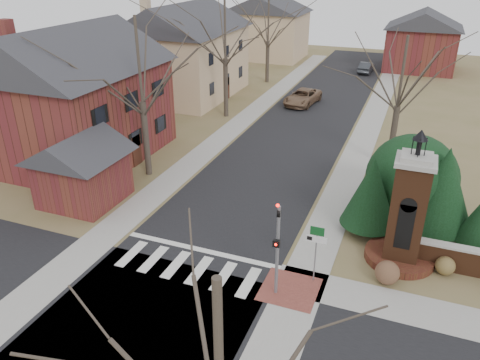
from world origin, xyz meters
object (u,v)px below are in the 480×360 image
at_px(pickup_truck, 303,97).
at_px(distant_car, 366,67).
at_px(traffic_signal_pole, 278,242).
at_px(sign_post, 316,243).
at_px(brick_gate_monument, 406,220).

xyz_separation_m(pickup_truck, distant_car, (3.84, 15.60, -0.06)).
bearing_deg(distant_car, traffic_signal_pole, 95.06).
distance_m(pickup_truck, distant_car, 16.06).
bearing_deg(sign_post, distant_car, 94.62).
relative_size(sign_post, brick_gate_monument, 0.42).
xyz_separation_m(brick_gate_monument, pickup_truck, (-10.60, 22.96, -1.46)).
xyz_separation_m(traffic_signal_pole, pickup_truck, (-5.90, 27.38, -1.88)).
bearing_deg(pickup_truck, sign_post, -66.82).
bearing_deg(brick_gate_monument, traffic_signal_pole, -136.76).
relative_size(traffic_signal_pole, distant_car, 1.14).
bearing_deg(pickup_truck, brick_gate_monument, -57.52).
xyz_separation_m(sign_post, brick_gate_monument, (3.41, 3.01, 0.22)).
distance_m(traffic_signal_pole, brick_gate_monument, 6.47).
distance_m(brick_gate_monument, pickup_truck, 25.33).
relative_size(brick_gate_monument, pickup_truck, 1.28).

